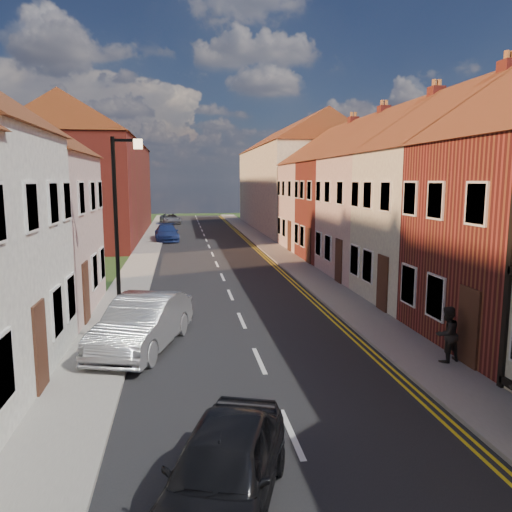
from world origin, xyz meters
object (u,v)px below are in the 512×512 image
car_distant (170,219)px  pedestrian_right (447,334)px  car_near (223,469)px  car_far (167,233)px  lamppost (119,227)px  car_mid (143,323)px

car_distant → pedestrian_right: size_ratio=2.85×
car_near → car_far: bearing=111.7°
lamppost → pedestrian_right: (8.67, -3.06, -2.67)m
car_mid → pedestrian_right: pedestrian_right is taller
car_near → car_far: (-1.70, 34.25, -0.01)m
car_distant → pedestrian_right: bearing=-89.6°
car_mid → car_far: bearing=107.4°
car_mid → car_far: (0.00, 26.67, -0.13)m
lamppost → car_distant: lamppost is taller
car_near → car_mid: (-1.70, 7.57, 0.12)m
lamppost → car_near: lamppost is taller
car_mid → car_distant: car_mid is taller
car_near → pedestrian_right: (6.36, 5.00, 0.21)m
car_far → car_distant: (0.00, 15.99, -0.06)m
pedestrian_right → car_far: bearing=-92.5°
car_near → lamppost: bearing=124.9°
car_near → car_far: 34.29m
pedestrian_right → lamppost: bearing=-37.3°
car_near → car_far: size_ratio=0.86×
car_far → car_near: bearing=-91.7°
car_far → car_mid: bearing=-94.5°
car_mid → car_distant: bearing=107.4°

